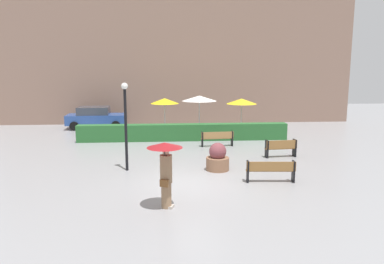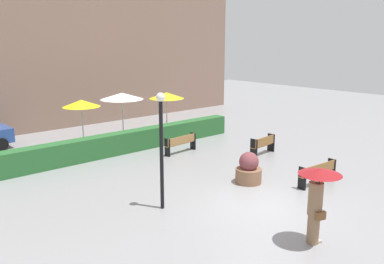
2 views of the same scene
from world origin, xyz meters
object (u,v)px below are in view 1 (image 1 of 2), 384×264
pedestrian_with_umbrella (165,164)px  patio_umbrella_white (199,98)px  parked_car (96,117)px  bench_back_row (217,137)px  bench_far_right (281,147)px  lamp_post (126,117)px  bench_near_right (271,169)px  patio_umbrella_yellow (165,101)px  patio_umbrella_yellow_far (242,101)px  planter_pot (218,158)px

pedestrian_with_umbrella → patio_umbrella_white: patio_umbrella_white is taller
parked_car → patio_umbrella_white: bearing=-20.1°
bench_back_row → patio_umbrella_white: patio_umbrella_white is taller
bench_far_right → lamp_post: lamp_post is taller
pedestrian_with_umbrella → lamp_post: lamp_post is taller
bench_near_right → patio_umbrella_yellow: size_ratio=0.80×
bench_far_right → patio_umbrella_yellow_far: patio_umbrella_yellow_far is taller
bench_far_right → patio_umbrella_yellow: bearing=128.9°
patio_umbrella_yellow → planter_pot: bearing=-76.1°
bench_back_row → lamp_post: (-4.55, -4.58, 1.80)m
planter_pot → patio_umbrella_white: (0.04, 9.02, 1.84)m
planter_pot → bench_back_row: bearing=82.1°
bench_far_right → patio_umbrella_yellow_far: (-0.62, 6.65, 1.66)m
bench_back_row → patio_umbrella_yellow: bearing=124.2°
bench_near_right → bench_back_row: 6.76m
planter_pot → patio_umbrella_yellow: patio_umbrella_yellow is taller
pedestrian_with_umbrella → parked_car: size_ratio=0.50×
bench_back_row → patio_umbrella_yellow_far: 4.75m
bench_far_right → planter_pot: bearing=-148.8°
bench_near_right → patio_umbrella_yellow: bearing=110.2°
bench_near_right → patio_umbrella_yellow: 11.79m
pedestrian_with_umbrella → lamp_post: (-1.65, 4.47, 0.87)m
pedestrian_with_umbrella → patio_umbrella_yellow: (-0.02, 13.33, 0.75)m
patio_umbrella_yellow_far → bench_far_right: bearing=-84.7°
bench_back_row → parked_car: bearing=139.1°
parked_car → bench_back_row: bearing=-40.9°
planter_pot → parked_car: 13.73m
bench_far_right → patio_umbrella_white: 7.94m
lamp_post → bench_far_right: bearing=14.1°
bench_far_right → planter_pot: (-3.44, -2.08, 0.01)m
bench_near_right → bench_back_row: bench_back_row is taller
planter_pot → lamp_post: (-3.88, 0.25, 1.79)m
patio_umbrella_white → pedestrian_with_umbrella: bearing=-99.7°
bench_far_right → parked_car: size_ratio=0.37×
pedestrian_with_umbrella → parked_car: bearing=107.4°
planter_pot → pedestrian_with_umbrella: bearing=-117.8°
bench_back_row → patio_umbrella_yellow: 5.45m
bench_back_row → lamp_post: 6.70m
patio_umbrella_yellow → patio_umbrella_yellow_far: (5.06, -0.39, -0.02)m
bench_far_right → pedestrian_with_umbrella: 8.53m
bench_back_row → lamp_post: size_ratio=0.49×
patio_umbrella_yellow_far → patio_umbrella_white: bearing=174.0°
patio_umbrella_yellow → parked_car: (-4.98, 2.56, -1.37)m
lamp_post → pedestrian_with_umbrella: bearing=-69.7°
bench_near_right → bench_back_row: bearing=99.5°
bench_back_row → patio_umbrella_yellow_far: bearing=61.2°
bench_near_right → patio_umbrella_white: (-1.75, 10.86, 1.85)m
patio_umbrella_yellow → patio_umbrella_white: bearing=-2.4°
patio_umbrella_white → patio_umbrella_yellow_far: 2.79m
patio_umbrella_yellow → parked_car: bearing=152.8°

